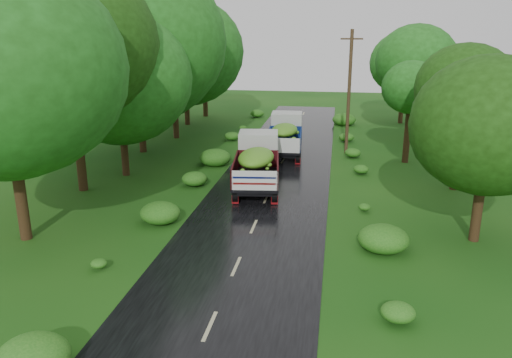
# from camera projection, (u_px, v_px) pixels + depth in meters

# --- Properties ---
(ground) EXTENTS (120.00, 120.00, 0.00)m
(ground) POSITION_uv_depth(u_px,v_px,m) (210.00, 327.00, 14.99)
(ground) COLOR #0F420E
(ground) RESTS_ON ground
(road) EXTENTS (6.50, 80.00, 0.02)m
(road) POSITION_uv_depth(u_px,v_px,m) (241.00, 255.00, 19.71)
(road) COLOR black
(road) RESTS_ON ground
(road_lines) EXTENTS (0.12, 69.60, 0.00)m
(road_lines) POSITION_uv_depth(u_px,v_px,m) (246.00, 244.00, 20.65)
(road_lines) COLOR #BFB78C
(road_lines) RESTS_ON road
(truck_near) EXTENTS (3.10, 6.82, 2.77)m
(truck_near) POSITION_uv_depth(u_px,v_px,m) (257.00, 160.00, 27.81)
(truck_near) COLOR black
(truck_near) RESTS_ON ground
(truck_far) EXTENTS (2.61, 6.51, 2.69)m
(truck_far) POSITION_uv_depth(u_px,v_px,m) (285.00, 133.00, 35.27)
(truck_far) COLOR black
(truck_far) RESTS_ON ground
(utility_pole) EXTENTS (1.51, 0.24, 8.60)m
(utility_pole) POSITION_uv_depth(u_px,v_px,m) (349.00, 91.00, 34.68)
(utility_pole) COLOR #382616
(utility_pole) RESTS_ON ground
(trees_left) EXTENTS (5.80, 35.65, 10.00)m
(trees_left) POSITION_uv_depth(u_px,v_px,m) (140.00, 53.00, 33.81)
(trees_left) COLOR black
(trees_left) RESTS_ON ground
(trees_right) EXTENTS (4.96, 31.55, 7.83)m
(trees_right) POSITION_uv_depth(u_px,v_px,m) (429.00, 78.00, 33.12)
(trees_right) COLOR black
(trees_right) RESTS_ON ground
(shrubs) EXTENTS (11.90, 44.00, 0.70)m
(shrubs) POSITION_uv_depth(u_px,v_px,m) (271.00, 181.00, 28.12)
(shrubs) COLOR #1D6117
(shrubs) RESTS_ON ground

